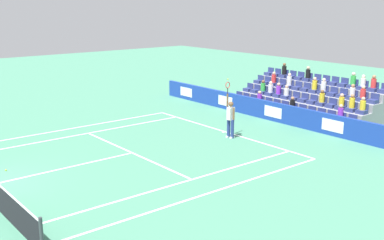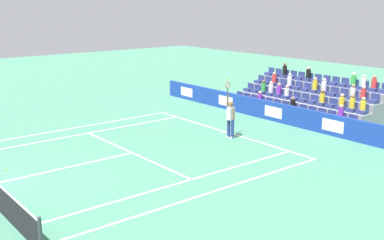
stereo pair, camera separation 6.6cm
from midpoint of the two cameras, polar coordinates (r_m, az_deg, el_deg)
The scene contains 12 objects.
line_baseline at distance 24.13m, azimuth 3.92°, elevation -1.41°, with size 10.97×0.10×0.01m, color white.
line_service at distance 20.94m, azimuth -7.21°, elevation -3.90°, with size 8.23×0.10×0.01m, color white.
line_centre_service at distance 19.55m, azimuth -15.24°, elevation -5.60°, with size 0.10×6.40×0.01m, color white.
line_singles_sideline_left at distance 24.21m, azimuth -13.28°, elevation -1.71°, with size 0.10×11.89×0.01m, color white.
line_singles_sideline_right at distance 17.49m, azimuth -1.30°, elevation -7.43°, with size 0.10×11.89×0.01m, color white.
line_doubles_sideline_left at distance 25.42m, azimuth -14.63°, elevation -1.05°, with size 0.10×11.89×0.01m, color white.
line_doubles_sideline_right at distance 16.50m, azimuth 1.64°, elevation -8.78°, with size 0.10×11.89×0.01m, color white.
line_centre_mark at distance 24.07m, azimuth 3.75°, elevation -1.45°, with size 0.10×0.20×0.01m, color white.
sponsor_barrier at distance 26.54m, azimuth 9.70°, elevation 0.98°, with size 19.14×0.22×1.04m.
tennis_player at distance 22.89m, azimuth 4.53°, elevation 0.28°, with size 0.53×0.38×2.85m.
stadium_stand at distance 28.72m, azimuth 13.64°, elevation 2.12°, with size 8.68×3.80×2.62m.
loose_tennis_ball at distance 19.98m, azimuth -21.38°, elevation -5.58°, with size 0.07×0.07×0.07m, color #D1E533.
Camera 1 is at (-17.02, 4.00, 6.37)m, focal length 44.78 mm.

